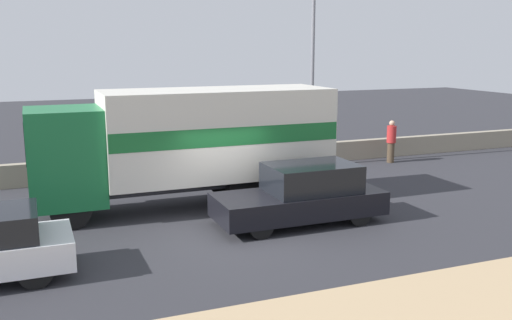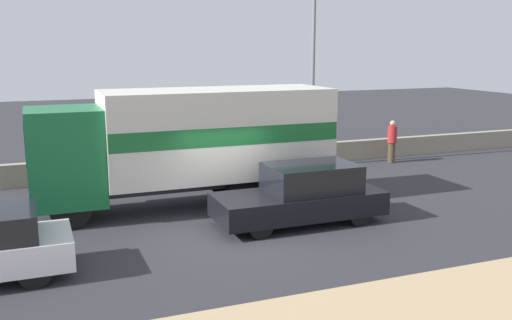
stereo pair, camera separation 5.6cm
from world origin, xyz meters
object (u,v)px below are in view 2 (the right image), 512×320
box_truck (193,139)px  pedestrian (392,141)px  street_lamp (313,58)px  car_hatchback (303,195)px

box_truck → pedestrian: 9.87m
street_lamp → box_truck: (-5.85, -3.90, -2.23)m
box_truck → car_hatchback: (2.27, -2.63, -1.24)m
street_lamp → car_hatchback: 8.22m
car_hatchback → box_truck: bearing=-49.2°
box_truck → car_hatchback: bearing=130.8°
box_truck → pedestrian: (9.22, 3.34, -1.12)m
street_lamp → box_truck: size_ratio=0.86×
pedestrian → box_truck: bearing=-160.1°
street_lamp → pedestrian: (3.37, -0.56, -3.34)m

